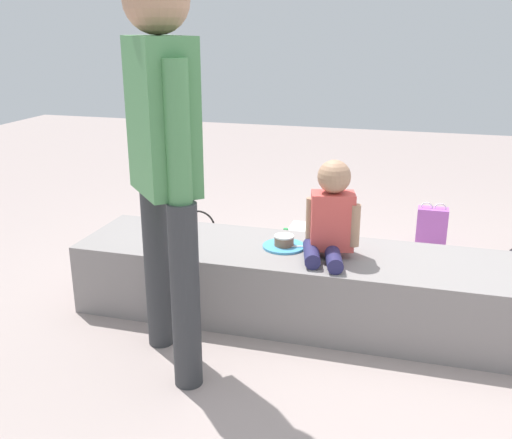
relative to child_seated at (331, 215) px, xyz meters
The scene contains 10 objects.
ground_plane 0.60m from the child_seated, 17.12° to the left, with size 12.00×12.00×0.00m, color #9F8D89.
concrete_ledge 0.42m from the child_seated, 17.12° to the left, with size 2.86×0.58×0.37m, color gray.
child_seated is the anchor object (origin of this frame).
adult_standing 0.93m from the child_seated, 138.15° to the right, with size 0.38×0.40×1.68m.
cake_plate 0.32m from the child_seated, 166.65° to the left, with size 0.22×0.22×0.07m.
gift_bag 1.39m from the child_seated, 67.21° to the left, with size 0.20×0.11×0.34m.
water_bottle_far_side 0.96m from the child_seated, 117.89° to the left, with size 0.07×0.07×0.23m.
party_cup_red 0.78m from the child_seated, 62.72° to the left, with size 0.08×0.08×0.09m, color red.
cake_box_white 1.19m from the child_seated, 104.95° to the left, with size 0.32×0.30×0.14m, color white.
handbag_black_leather 1.30m from the child_seated, 143.80° to the left, with size 0.31×0.12×0.31m.
Camera 1 is at (0.27, -2.73, 1.46)m, focal length 40.98 mm.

